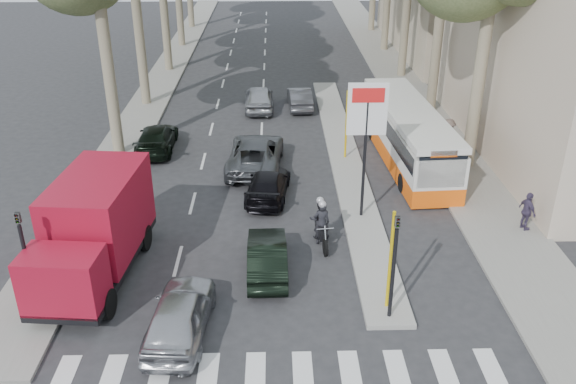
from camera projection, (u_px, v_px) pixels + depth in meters
name	position (u px, v px, depth m)	size (l,w,h in m)	color
ground	(282.00, 292.00, 20.00)	(120.00, 120.00, 0.00)	#28282B
sidewalk_right	(399.00, 79.00, 42.59)	(3.20, 70.00, 0.12)	gray
median_left	(168.00, 70.00, 44.91)	(2.40, 64.00, 0.12)	gray
traffic_island	(345.00, 158.00, 29.91)	(1.50, 26.00, 0.16)	gray
billboard	(366.00, 132.00, 22.92)	(1.50, 12.10, 5.60)	yellow
traffic_light_island	(395.00, 251.00, 17.63)	(0.16, 0.41, 3.60)	black
traffic_light_left	(24.00, 246.00, 17.84)	(0.16, 0.41, 3.60)	black
silver_hatchback	(180.00, 314.00, 17.83)	(1.67, 4.14, 1.41)	#A8AAB0
dark_hatchback	(267.00, 256.00, 20.84)	(1.33, 3.81, 1.25)	black
queue_car_a	(256.00, 153.00, 28.75)	(2.44, 5.30, 1.47)	#494C50
queue_car_b	(268.00, 185.00, 26.01)	(1.66, 4.08, 1.18)	black
queue_car_c	(259.00, 98.00, 36.61)	(1.70, 4.22, 1.44)	#9FA2A7
queue_car_d	(300.00, 98.00, 36.91)	(1.32, 3.80, 1.25)	#47484E
queue_car_e	(157.00, 138.00, 30.80)	(1.79, 4.39, 1.27)	black
red_truck	(94.00, 228.00, 20.23)	(2.96, 6.52, 3.37)	black
city_bus	(408.00, 133.00, 29.17)	(2.88, 10.46, 2.73)	#FA5C0D
motorcycle	(321.00, 222.00, 22.56)	(0.84, 2.15, 1.83)	black
pedestrian_near	(527.00, 211.00, 23.20)	(0.91, 0.44, 1.55)	#423753
pedestrian_far	(447.00, 137.00, 29.73)	(1.22, 0.54, 1.88)	brown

